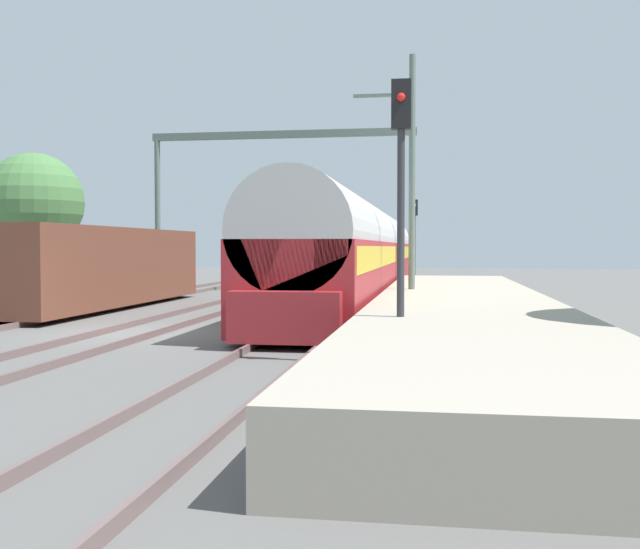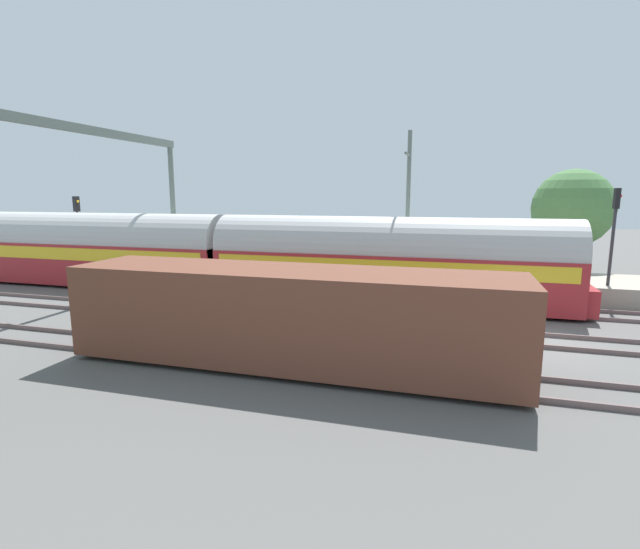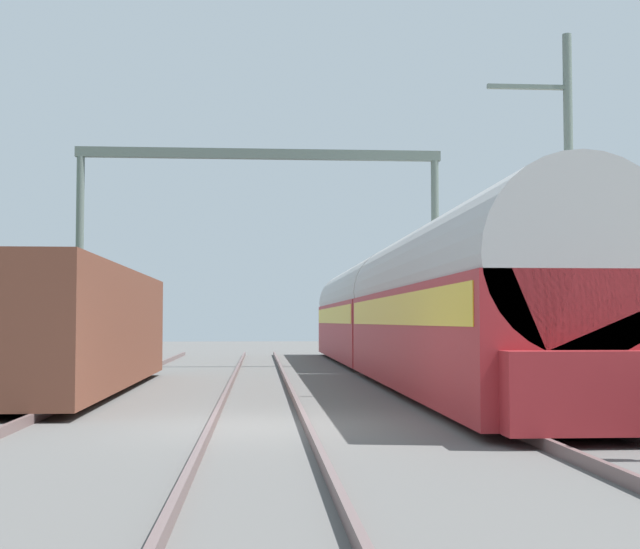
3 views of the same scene
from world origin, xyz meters
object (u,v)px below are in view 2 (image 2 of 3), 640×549
object	(u,v)px
railway_signal_near	(613,231)
railway_signal_far	(78,225)
freight_car	(290,317)
catenary_gantry	(85,177)
passenger_train	(225,255)
person_crossing	(234,269)

from	to	relation	value
railway_signal_near	railway_signal_far	size ratio (longest dim) A/B	1.08
freight_car	railway_signal_far	size ratio (longest dim) A/B	2.68
railway_signal_near	catenary_gantry	bearing A→B (deg)	107.30
passenger_train	railway_signal_near	size ratio (longest dim) A/B	6.27
freight_car	railway_signal_near	bearing A→B (deg)	-45.02
railway_signal_near	passenger_train	bearing A→B (deg)	97.94
railway_signal_near	railway_signal_far	distance (m)	28.56
passenger_train	railway_signal_near	xyz separation A→B (m)	(2.49, -17.86, 1.37)
person_crossing	railway_signal_far	size ratio (longest dim) A/B	0.36
person_crossing	railway_signal_far	world-z (taller)	railway_signal_far
passenger_train	railway_signal_far	world-z (taller)	railway_signal_far
catenary_gantry	railway_signal_near	bearing A→B (deg)	-72.70
passenger_train	catenary_gantry	world-z (taller)	catenary_gantry
passenger_train	catenary_gantry	size ratio (longest dim) A/B	2.50
railway_signal_far	catenary_gantry	distance (m)	9.42
freight_car	person_crossing	bearing A→B (deg)	34.18
railway_signal_near	catenary_gantry	world-z (taller)	catenary_gantry
railway_signal_far	catenary_gantry	world-z (taller)	catenary_gantry
person_crossing	railway_signal_near	size ratio (longest dim) A/B	0.33
passenger_train	person_crossing	size ratio (longest dim) A/B	18.99
freight_car	railway_signal_far	world-z (taller)	railway_signal_far
freight_car	railway_signal_near	distance (m)	16.00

